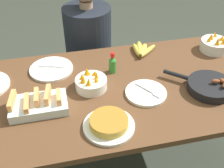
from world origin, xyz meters
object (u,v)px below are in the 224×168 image
object	(u,v)px
skillet	(209,86)
person_figure	(89,60)
melon_tray	(38,104)
empty_plate_far_left	(146,93)
fruit_bowl_citrus	(215,45)
frittata_plate_center	(109,124)
hot_sauce_bottle	(112,64)
fruit_bowl_mango	(91,83)
banana_bunch	(141,50)
empty_plate_near_front	(51,69)

from	to	relation	value
skillet	person_figure	bearing A→B (deg)	-14.27
melon_tray	skillet	xyz separation A→B (m)	(0.93, -0.05, -0.01)
empty_plate_far_left	fruit_bowl_citrus	bearing A→B (deg)	29.64
skillet	frittata_plate_center	bearing A→B (deg)	55.87
fruit_bowl_citrus	person_figure	size ratio (longest dim) A/B	0.15
fruit_bowl_citrus	hot_sauce_bottle	world-z (taller)	hot_sauce_bottle
empty_plate_far_left	fruit_bowl_mango	world-z (taller)	fruit_bowl_mango
hot_sauce_bottle	frittata_plate_center	bearing A→B (deg)	-105.12
empty_plate_far_left	hot_sauce_bottle	size ratio (longest dim) A/B	1.71
melon_tray	hot_sauce_bottle	size ratio (longest dim) A/B	2.17
hot_sauce_bottle	person_figure	size ratio (longest dim) A/B	0.11
banana_bunch	fruit_bowl_mango	xyz separation A→B (m)	(-0.39, -0.30, 0.02)
fruit_bowl_mango	fruit_bowl_citrus	bearing A→B (deg)	13.85
fruit_bowl_citrus	hot_sauce_bottle	bearing A→B (deg)	-172.88
melon_tray	empty_plate_far_left	size ratio (longest dim) A/B	1.27
banana_bunch	skillet	size ratio (longest dim) A/B	0.61
melon_tray	empty_plate_near_front	world-z (taller)	melon_tray
melon_tray	fruit_bowl_mango	xyz separation A→B (m)	(0.29, 0.11, 0.01)
banana_bunch	person_figure	bearing A→B (deg)	130.01
empty_plate_near_front	frittata_plate_center	bearing A→B (deg)	-65.89
person_figure	banana_bunch	bearing A→B (deg)	-49.99
melon_tray	person_figure	xyz separation A→B (m)	(0.38, 0.77, -0.28)
melon_tray	fruit_bowl_mango	size ratio (longest dim) A/B	1.63
fruit_bowl_mango	hot_sauce_bottle	world-z (taller)	hot_sauce_bottle
empty_plate_near_front	skillet	bearing A→B (deg)	-24.71
empty_plate_far_left	fruit_bowl_citrus	xyz separation A→B (m)	(0.59, 0.34, 0.03)
skillet	fruit_bowl_citrus	xyz separation A→B (m)	(0.24, 0.38, 0.02)
empty_plate_near_front	person_figure	distance (m)	0.59
melon_tray	empty_plate_near_front	bearing A→B (deg)	76.39
fruit_bowl_mango	person_figure	size ratio (longest dim) A/B	0.15
empty_plate_near_front	fruit_bowl_citrus	xyz separation A→B (m)	(1.09, -0.01, 0.03)
fruit_bowl_mango	hot_sauce_bottle	xyz separation A→B (m)	(0.15, 0.13, 0.02)
frittata_plate_center	empty_plate_far_left	size ratio (longest dim) A/B	1.10
fruit_bowl_mango	banana_bunch	bearing A→B (deg)	37.11
skillet	person_figure	xyz separation A→B (m)	(-0.56, 0.83, -0.28)
banana_bunch	hot_sauce_bottle	bearing A→B (deg)	-144.48
frittata_plate_center	skillet	bearing A→B (deg)	14.05
empty_plate_near_front	fruit_bowl_mango	bearing A→B (deg)	-47.12
hot_sauce_bottle	empty_plate_far_left	bearing A→B (deg)	-61.81
banana_bunch	person_figure	size ratio (longest dim) A/B	0.17
melon_tray	frittata_plate_center	size ratio (longest dim) A/B	1.16
banana_bunch	melon_tray	bearing A→B (deg)	-149.14
fruit_bowl_citrus	person_figure	world-z (taller)	person_figure
skillet	fruit_bowl_citrus	world-z (taller)	fruit_bowl_citrus
frittata_plate_center	hot_sauce_bottle	world-z (taller)	hot_sauce_bottle
banana_bunch	empty_plate_far_left	distance (m)	0.43
fruit_bowl_mango	fruit_bowl_citrus	distance (m)	0.91
frittata_plate_center	hot_sauce_bottle	bearing A→B (deg)	74.88
fruit_bowl_citrus	empty_plate_far_left	bearing A→B (deg)	-150.36
skillet	fruit_bowl_citrus	distance (m)	0.45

